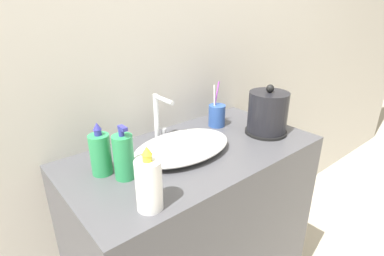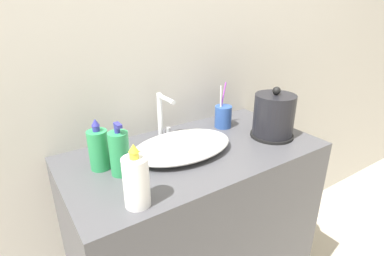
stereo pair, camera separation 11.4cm
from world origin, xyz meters
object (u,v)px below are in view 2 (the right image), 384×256
Objects in this scene: shampoo_bottle at (136,181)px; toothbrush_cup at (223,116)px; faucet at (163,114)px; mouthwash_bottle at (99,149)px; lotion_bottle at (120,153)px; electric_kettle at (274,117)px.

toothbrush_cup is at bearing 29.21° from shampoo_bottle.
faucet is 1.07× the size of mouthwash_bottle.
faucet is 0.32m from lotion_bottle.
toothbrush_cup is at bearing -7.94° from faucet.
electric_kettle reaches higher than lotion_bottle.
mouthwash_bottle is (-0.31, -0.10, -0.03)m from faucet.
lotion_bottle is at bearing -166.48° from toothbrush_cup.
toothbrush_cup reaches higher than shampoo_bottle.
mouthwash_bottle is at bearing 94.73° from shampoo_bottle.
faucet reaches higher than lotion_bottle.
shampoo_bottle reaches higher than mouthwash_bottle.
mouthwash_bottle is at bearing 168.44° from electric_kettle.
toothbrush_cup is 1.12× the size of lotion_bottle.
lotion_bottle is 1.01× the size of mouthwash_bottle.
toothbrush_cup is at bearing 13.52° from lotion_bottle.
electric_kettle is 0.70m from shampoo_bottle.
toothbrush_cup is at bearing 118.29° from electric_kettle.
shampoo_bottle is 1.05× the size of mouthwash_bottle.
electric_kettle is 0.24m from toothbrush_cup.
shampoo_bottle is (-0.69, -0.12, -0.01)m from electric_kettle.
shampoo_bottle is at bearing -97.31° from lotion_bottle.
lotion_bottle is 0.19m from shampoo_bottle.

